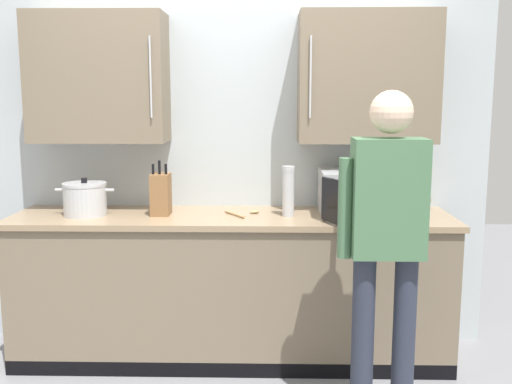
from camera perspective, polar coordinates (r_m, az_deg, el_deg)
The scene contains 8 objects.
back_wall_tiled at distance 3.82m, azimuth -2.15°, elevation 6.43°, with size 3.29×0.44×2.59m.
counter_unit at distance 3.72m, azimuth -2.33°, elevation -9.13°, with size 2.67×0.63×0.91m.
microwave_oven at distance 3.64m, azimuth 9.66°, elevation -0.07°, with size 0.50×0.74×0.27m.
stock_pot at distance 3.72m, azimuth -16.13°, elevation -0.65°, with size 0.36×0.26×0.23m.
wooden_spoon at distance 3.62m, azimuth -1.09°, elevation -2.01°, with size 0.23×0.21×0.02m.
knife_block at distance 3.63m, azimuth -9.14°, elevation -0.19°, with size 0.11×0.15×0.33m.
thermos_flask at distance 3.54m, azimuth 3.13°, elevation 0.09°, with size 0.07×0.07×0.30m.
person_figure at distance 2.88m, azimuth 12.41°, elevation -3.71°, with size 0.44×0.61×1.65m.
Camera 1 is at (0.23, -2.65, 1.62)m, focal length 41.58 mm.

